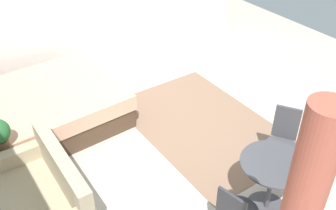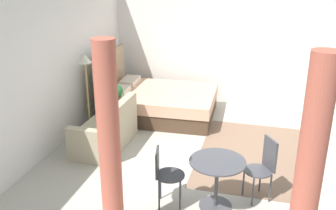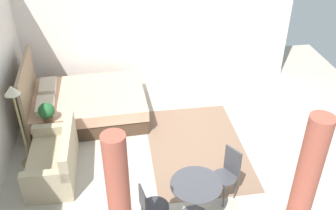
{
  "view_description": "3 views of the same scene",
  "coord_description": "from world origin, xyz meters",
  "px_view_note": "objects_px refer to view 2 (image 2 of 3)",
  "views": [
    {
      "loc": [
        -3.25,
        2.56,
        3.47
      ],
      "look_at": [
        -0.18,
        0.46,
        0.87
      ],
      "focal_mm": 41.33,
      "sensor_mm": 36.0,
      "label": 1
    },
    {
      "loc": [
        -5.79,
        -0.53,
        3.1
      ],
      "look_at": [
        -0.36,
        0.93,
        0.96
      ],
      "focal_mm": 41.0,
      "sensor_mm": 36.0,
      "label": 2
    },
    {
      "loc": [
        -5.2,
        0.92,
        4.51
      ],
      "look_at": [
        -0.01,
        0.17,
        1.08
      ],
      "focal_mm": 41.02,
      "sensor_mm": 36.0,
      "label": 3
    }
  ],
  "objects_px": {
    "floor_lamp": "(86,76)",
    "cafe_chair_near_window": "(164,172)",
    "nightstand": "(118,114)",
    "balcony_table": "(217,175)",
    "couch": "(107,132)",
    "vase": "(121,96)",
    "potted_plant": "(115,93)",
    "cafe_chair_near_couch": "(264,164)",
    "bed": "(157,102)"
  },
  "relations": [
    {
      "from": "floor_lamp",
      "to": "balcony_table",
      "type": "bearing_deg",
      "value": -121.75
    },
    {
      "from": "couch",
      "to": "potted_plant",
      "type": "height_order",
      "value": "potted_plant"
    },
    {
      "from": "floor_lamp",
      "to": "cafe_chair_near_couch",
      "type": "distance_m",
      "value": 3.47
    },
    {
      "from": "potted_plant",
      "to": "cafe_chair_near_couch",
      "type": "distance_m",
      "value": 3.31
    },
    {
      "from": "bed",
      "to": "balcony_table",
      "type": "xyz_separation_m",
      "value": [
        -2.88,
        -1.66,
        0.18
      ]
    },
    {
      "from": "bed",
      "to": "floor_lamp",
      "type": "relative_size",
      "value": 1.49
    },
    {
      "from": "vase",
      "to": "balcony_table",
      "type": "xyz_separation_m",
      "value": [
        -2.29,
        -2.24,
        -0.1
      ]
    },
    {
      "from": "nightstand",
      "to": "cafe_chair_near_couch",
      "type": "relative_size",
      "value": 0.6
    },
    {
      "from": "bed",
      "to": "nightstand",
      "type": "xyz_separation_m",
      "value": [
        -0.71,
        0.6,
        -0.05
      ]
    },
    {
      "from": "nightstand",
      "to": "balcony_table",
      "type": "height_order",
      "value": "balcony_table"
    },
    {
      "from": "potted_plant",
      "to": "floor_lamp",
      "type": "xyz_separation_m",
      "value": [
        -0.46,
        0.35,
        0.44
      ]
    },
    {
      "from": "floor_lamp",
      "to": "cafe_chair_near_window",
      "type": "xyz_separation_m",
      "value": [
        -1.75,
        -1.93,
        -0.65
      ]
    },
    {
      "from": "couch",
      "to": "floor_lamp",
      "type": "relative_size",
      "value": 0.87
    },
    {
      "from": "nightstand",
      "to": "balcony_table",
      "type": "xyz_separation_m",
      "value": [
        -2.17,
        -2.26,
        0.23
      ]
    },
    {
      "from": "nightstand",
      "to": "cafe_chair_near_window",
      "type": "distance_m",
      "value": 2.82
    },
    {
      "from": "balcony_table",
      "to": "cafe_chair_near_window",
      "type": "xyz_separation_m",
      "value": [
        -0.14,
        0.67,
        0.02
      ]
    },
    {
      "from": "cafe_chair_near_couch",
      "to": "bed",
      "type": "bearing_deg",
      "value": 41.84
    },
    {
      "from": "potted_plant",
      "to": "balcony_table",
      "type": "relative_size",
      "value": 0.53
    },
    {
      "from": "vase",
      "to": "floor_lamp",
      "type": "bearing_deg",
      "value": 152.0
    },
    {
      "from": "vase",
      "to": "floor_lamp",
      "type": "xyz_separation_m",
      "value": [
        -0.68,
        0.36,
        0.58
      ]
    },
    {
      "from": "potted_plant",
      "to": "cafe_chair_near_window",
      "type": "distance_m",
      "value": 2.74
    },
    {
      "from": "bed",
      "to": "couch",
      "type": "bearing_deg",
      "value": 165.09
    },
    {
      "from": "bed",
      "to": "vase",
      "type": "bearing_deg",
      "value": 135.53
    },
    {
      "from": "vase",
      "to": "cafe_chair_near_couch",
      "type": "relative_size",
      "value": 0.18
    },
    {
      "from": "potted_plant",
      "to": "balcony_table",
      "type": "height_order",
      "value": "potted_plant"
    },
    {
      "from": "bed",
      "to": "nightstand",
      "type": "height_order",
      "value": "bed"
    },
    {
      "from": "potted_plant",
      "to": "cafe_chair_near_couch",
      "type": "height_order",
      "value": "potted_plant"
    },
    {
      "from": "floor_lamp",
      "to": "cafe_chair_near_window",
      "type": "height_order",
      "value": "floor_lamp"
    },
    {
      "from": "vase",
      "to": "cafe_chair_near_window",
      "type": "height_order",
      "value": "cafe_chair_near_window"
    },
    {
      "from": "nightstand",
      "to": "balcony_table",
      "type": "distance_m",
      "value": 3.15
    },
    {
      "from": "couch",
      "to": "bed",
      "type": "bearing_deg",
      "value": -14.91
    },
    {
      "from": "potted_plant",
      "to": "balcony_table",
      "type": "bearing_deg",
      "value": -132.59
    },
    {
      "from": "couch",
      "to": "nightstand",
      "type": "relative_size",
      "value": 2.51
    },
    {
      "from": "couch",
      "to": "potted_plant",
      "type": "xyz_separation_m",
      "value": [
        0.83,
        0.16,
        0.43
      ]
    },
    {
      "from": "balcony_table",
      "to": "floor_lamp",
      "type": "bearing_deg",
      "value": 58.25
    },
    {
      "from": "couch",
      "to": "balcony_table",
      "type": "relative_size",
      "value": 1.83
    },
    {
      "from": "cafe_chair_near_window",
      "to": "couch",
      "type": "bearing_deg",
      "value": 45.98
    },
    {
      "from": "nightstand",
      "to": "potted_plant",
      "type": "distance_m",
      "value": 0.48
    },
    {
      "from": "nightstand",
      "to": "floor_lamp",
      "type": "bearing_deg",
      "value": 148.92
    },
    {
      "from": "potted_plant",
      "to": "cafe_chair_near_window",
      "type": "xyz_separation_m",
      "value": [
        -2.22,
        -1.59,
        -0.21
      ]
    },
    {
      "from": "vase",
      "to": "cafe_chair_near_window",
      "type": "distance_m",
      "value": 2.9
    },
    {
      "from": "vase",
      "to": "balcony_table",
      "type": "relative_size",
      "value": 0.22
    },
    {
      "from": "cafe_chair_near_couch",
      "to": "cafe_chair_near_window",
      "type": "bearing_deg",
      "value": 112.56
    },
    {
      "from": "cafe_chair_near_window",
      "to": "potted_plant",
      "type": "bearing_deg",
      "value": 35.62
    },
    {
      "from": "balcony_table",
      "to": "cafe_chair_near_window",
      "type": "height_order",
      "value": "cafe_chair_near_window"
    },
    {
      "from": "bed",
      "to": "cafe_chair_near_window",
      "type": "height_order",
      "value": "bed"
    },
    {
      "from": "floor_lamp",
      "to": "couch",
      "type": "bearing_deg",
      "value": -126.37
    },
    {
      "from": "couch",
      "to": "vase",
      "type": "xyz_separation_m",
      "value": [
        1.05,
        0.14,
        0.29
      ]
    },
    {
      "from": "potted_plant",
      "to": "bed",
      "type": "bearing_deg",
      "value": -36.33
    },
    {
      "from": "bed",
      "to": "couch",
      "type": "xyz_separation_m",
      "value": [
        -1.64,
        0.44,
        -0.02
      ]
    }
  ]
}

